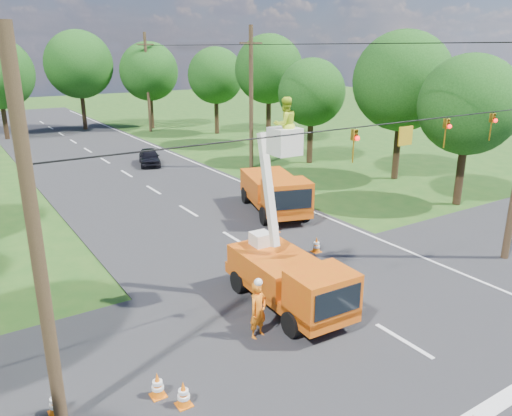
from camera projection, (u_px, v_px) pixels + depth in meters
ground at (154, 191)px, 31.09m from camera, size 140.00×140.00×0.00m
road_main at (154, 191)px, 31.09m from camera, size 12.00×100.00×0.06m
road_cross at (357, 314)px, 16.71m from camera, size 56.00×10.00×0.07m
stop_bar at (502, 402)px, 12.56m from camera, size 9.00×0.45×0.02m
edge_line at (231, 178)px, 33.99m from camera, size 0.12×90.00×0.02m
bucket_truck at (289, 266)px, 16.69m from camera, size 2.34×5.47×7.07m
second_truck at (275, 192)px, 26.52m from camera, size 3.96×6.47×2.28m
ground_worker at (258, 310)px, 15.11m from camera, size 0.76×0.60×1.83m
distant_car at (149, 157)px, 37.66m from camera, size 2.51×3.93×1.25m
traffic_cone_2 at (316, 245)px, 21.60m from camera, size 0.38×0.38×0.71m
traffic_cone_3 at (275, 226)px, 23.92m from camera, size 0.38×0.38×0.71m
traffic_cone_4 at (183, 394)px, 12.30m from camera, size 0.38×0.38×0.71m
traffic_cone_5 at (158, 385)px, 12.63m from camera, size 0.38×0.38×0.71m
traffic_cone_6 at (56, 402)px, 12.02m from camera, size 0.38×0.38×0.71m
traffic_cone_7 at (257, 190)px, 29.84m from camera, size 0.38×0.38×0.71m
pole_right_mid at (251, 98)px, 35.52m from camera, size 1.80×0.30×10.00m
pole_right_far at (148, 82)px, 51.50m from camera, size 1.80×0.30×10.00m
pole_left at (37, 249)px, 10.42m from camera, size 0.30×0.30×9.00m
signal_span at (419, 133)px, 16.05m from camera, size 18.00×0.29×1.07m
tree_right_a at (469, 105)px, 26.78m from camera, size 5.40×5.40×8.28m
tree_right_b at (403, 81)px, 32.08m from camera, size 6.40×6.40×9.65m
tree_right_c at (312, 93)px, 37.09m from camera, size 5.00×5.00×7.83m
tree_right_d at (269, 69)px, 43.89m from camera, size 6.00×6.00×9.70m
tree_right_e at (216, 76)px, 50.03m from camera, size 5.60×5.60×8.63m
tree_far_b at (79, 64)px, 52.12m from camera, size 7.00×7.00×10.32m
tree_far_c at (149, 71)px, 53.32m from camera, size 6.20×6.20×9.18m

